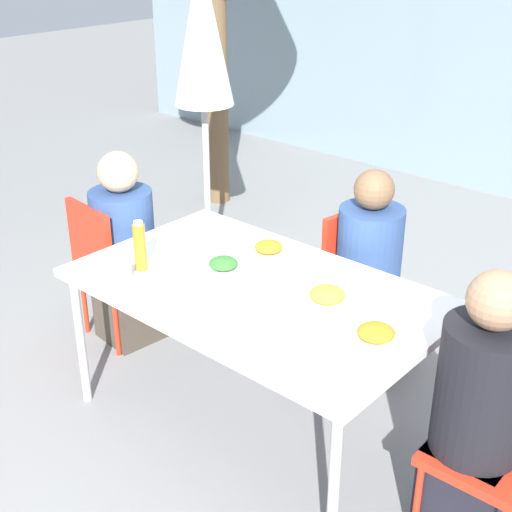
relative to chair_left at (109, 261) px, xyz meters
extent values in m
plane|color=gray|center=(1.14, -0.03, -0.50)|extent=(24.00, 24.00, 0.00)
cube|color=white|center=(1.14, -0.03, 0.24)|extent=(1.67, 1.01, 0.04)
cylinder|color=#B7B7B7|center=(0.37, -0.48, -0.14)|extent=(0.04, 0.04, 0.72)
cylinder|color=#B7B7B7|center=(1.91, -0.48, -0.14)|extent=(0.04, 0.04, 0.72)
cylinder|color=#B7B7B7|center=(0.37, 0.41, -0.14)|extent=(0.04, 0.04, 0.72)
cylinder|color=#B7B7B7|center=(1.91, 0.41, -0.14)|extent=(0.04, 0.04, 0.72)
cube|color=red|center=(0.01, 0.08, -0.08)|extent=(0.44, 0.44, 0.04)
cube|color=red|center=(-0.01, -0.10, 0.15)|extent=(0.40, 0.08, 0.42)
cylinder|color=red|center=(-0.14, 0.27, -0.30)|extent=(0.03, 0.03, 0.40)
cylinder|color=red|center=(0.19, 0.23, -0.30)|extent=(0.03, 0.03, 0.40)
cylinder|color=red|center=(-0.18, -0.07, -0.30)|extent=(0.03, 0.03, 0.40)
cylinder|color=red|center=(0.16, -0.11, -0.30)|extent=(0.03, 0.03, 0.40)
cube|color=#473D33|center=(0.06, 0.07, -0.28)|extent=(0.34, 0.34, 0.44)
cylinder|color=navy|center=(0.06, 0.07, 0.18)|extent=(0.35, 0.35, 0.47)
sphere|color=tan|center=(0.06, 0.07, 0.53)|extent=(0.22, 0.22, 0.22)
cube|color=red|center=(2.27, -0.01, -0.08)|extent=(0.41, 0.41, 0.04)
cylinder|color=red|center=(2.11, -0.18, -0.30)|extent=(0.03, 0.03, 0.40)
cylinder|color=red|center=(2.10, 0.16, -0.30)|extent=(0.03, 0.03, 0.40)
cube|color=black|center=(2.22, -0.01, -0.28)|extent=(0.31, 0.31, 0.44)
cylinder|color=black|center=(2.22, -0.01, 0.20)|extent=(0.34, 0.34, 0.53)
sphere|color=#9E7556|center=(2.22, -0.01, 0.57)|extent=(0.22, 0.22, 0.22)
cube|color=red|center=(1.26, 0.77, -0.08)|extent=(0.46, 0.46, 0.04)
cube|color=red|center=(1.08, 0.80, 0.15)|extent=(0.10, 0.40, 0.42)
cylinder|color=red|center=(1.46, 0.91, -0.30)|extent=(0.03, 0.03, 0.40)
cylinder|color=red|center=(1.41, 0.57, -0.30)|extent=(0.03, 0.03, 0.40)
cylinder|color=red|center=(1.12, 0.96, -0.30)|extent=(0.03, 0.03, 0.40)
cylinder|color=red|center=(1.07, 0.63, -0.30)|extent=(0.03, 0.03, 0.40)
cube|color=black|center=(1.26, 0.72, -0.28)|extent=(0.35, 0.35, 0.44)
cylinder|color=navy|center=(1.26, 0.72, 0.19)|extent=(0.34, 0.34, 0.50)
sphere|color=brown|center=(1.26, 0.72, 0.54)|extent=(0.20, 0.20, 0.20)
cylinder|color=#333333|center=(-0.20, 0.99, -0.48)|extent=(0.36, 0.36, 0.05)
cylinder|color=#BCBCBC|center=(-0.20, 0.99, 0.55)|extent=(0.04, 0.04, 2.11)
cone|color=silver|center=(-0.20, 0.99, 1.15)|extent=(0.38, 0.38, 0.93)
cylinder|color=white|center=(0.93, -0.02, 0.27)|extent=(0.25, 0.25, 0.01)
ellipsoid|color=#33702D|center=(0.93, -0.02, 0.30)|extent=(0.14, 0.14, 0.05)
cylinder|color=white|center=(1.48, 0.05, 0.27)|extent=(0.28, 0.28, 0.01)
ellipsoid|color=gold|center=(1.48, 0.05, 0.30)|extent=(0.15, 0.15, 0.06)
cylinder|color=white|center=(0.97, 0.26, 0.27)|extent=(0.25, 0.25, 0.01)
ellipsoid|color=orange|center=(0.97, 0.26, 0.30)|extent=(0.14, 0.14, 0.05)
cylinder|color=white|center=(1.80, -0.07, 0.27)|extent=(0.27, 0.27, 0.01)
ellipsoid|color=orange|center=(1.80, -0.07, 0.30)|extent=(0.15, 0.15, 0.06)
cylinder|color=#B7751E|center=(0.62, -0.26, 0.37)|extent=(0.06, 0.06, 0.23)
cylinder|color=white|center=(0.62, -0.26, 0.49)|extent=(0.04, 0.04, 0.02)
cylinder|color=white|center=(0.66, -0.40, 0.31)|extent=(0.08, 0.08, 0.10)
cylinder|color=white|center=(1.23, -0.42, 0.29)|extent=(0.15, 0.15, 0.06)
cylinder|color=brown|center=(-1.13, 2.03, 0.57)|extent=(0.20, 0.20, 2.14)
camera|label=1|loc=(3.01, -2.16, 1.76)|focal=50.00mm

